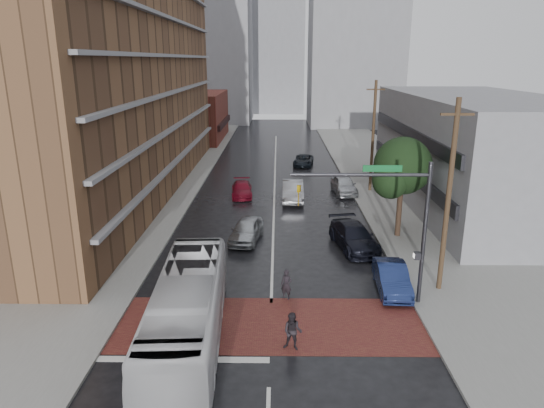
{
  "coord_description": "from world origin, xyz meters",
  "views": [
    {
      "loc": [
        0.31,
        -19.26,
        11.68
      ],
      "look_at": [
        -0.03,
        8.13,
        3.5
      ],
      "focal_mm": 32.0,
      "sensor_mm": 36.0,
      "label": 1
    }
  ],
  "objects_px": {
    "car_parked_far": "(344,185)",
    "car_parked_mid": "(354,237)",
    "car_travel_c": "(242,189)",
    "car_parked_near": "(392,278)",
    "pedestrian_a": "(286,285)",
    "car_travel_a": "(246,230)",
    "suv_travel": "(303,160)",
    "transit_bus": "(188,312)",
    "pedestrian_b": "(293,332)",
    "car_travel_b": "(293,191)"
  },
  "relations": [
    {
      "from": "car_parked_far",
      "to": "car_parked_mid",
      "type": "bearing_deg",
      "value": -99.31
    },
    {
      "from": "car_travel_c",
      "to": "car_parked_near",
      "type": "bearing_deg",
      "value": -67.87
    },
    {
      "from": "pedestrian_a",
      "to": "car_travel_a",
      "type": "distance_m",
      "value": 8.62
    },
    {
      "from": "car_travel_a",
      "to": "suv_travel",
      "type": "height_order",
      "value": "car_travel_a"
    },
    {
      "from": "car_parked_far",
      "to": "car_travel_c",
      "type": "bearing_deg",
      "value": -178.53
    },
    {
      "from": "transit_bus",
      "to": "pedestrian_a",
      "type": "relative_size",
      "value": 7.15
    },
    {
      "from": "suv_travel",
      "to": "transit_bus",
      "type": "bearing_deg",
      "value": -91.74
    },
    {
      "from": "car_parked_mid",
      "to": "car_travel_a",
      "type": "bearing_deg",
      "value": 159.28
    },
    {
      "from": "pedestrian_a",
      "to": "car_travel_c",
      "type": "height_order",
      "value": "pedestrian_a"
    },
    {
      "from": "car_parked_near",
      "to": "car_travel_a",
      "type": "bearing_deg",
      "value": 140.75
    },
    {
      "from": "car_parked_mid",
      "to": "car_parked_far",
      "type": "height_order",
      "value": "car_parked_far"
    },
    {
      "from": "pedestrian_b",
      "to": "car_parked_mid",
      "type": "bearing_deg",
      "value": 84.53
    },
    {
      "from": "pedestrian_a",
      "to": "transit_bus",
      "type": "bearing_deg",
      "value": -112.72
    },
    {
      "from": "suv_travel",
      "to": "car_parked_far",
      "type": "height_order",
      "value": "car_parked_far"
    },
    {
      "from": "car_parked_mid",
      "to": "car_travel_b",
      "type": "bearing_deg",
      "value": 97.43
    },
    {
      "from": "pedestrian_b",
      "to": "car_travel_b",
      "type": "bearing_deg",
      "value": 103.15
    },
    {
      "from": "pedestrian_a",
      "to": "car_travel_b",
      "type": "bearing_deg",
      "value": 109.51
    },
    {
      "from": "transit_bus",
      "to": "car_travel_b",
      "type": "relative_size",
      "value": 2.2
    },
    {
      "from": "transit_bus",
      "to": "car_travel_c",
      "type": "relative_size",
      "value": 2.58
    },
    {
      "from": "car_parked_near",
      "to": "car_parked_far",
      "type": "xyz_separation_m",
      "value": [
        0.0,
        19.31,
        0.09
      ]
    },
    {
      "from": "transit_bus",
      "to": "car_parked_near",
      "type": "xyz_separation_m",
      "value": [
        9.75,
        5.22,
        -0.85
      ]
    },
    {
      "from": "pedestrian_b",
      "to": "suv_travel",
      "type": "height_order",
      "value": "pedestrian_b"
    },
    {
      "from": "car_travel_a",
      "to": "car_travel_b",
      "type": "height_order",
      "value": "car_travel_b"
    },
    {
      "from": "car_parked_mid",
      "to": "car_travel_c",
      "type": "bearing_deg",
      "value": 112.56
    },
    {
      "from": "car_travel_c",
      "to": "car_parked_near",
      "type": "xyz_separation_m",
      "value": [
        9.19,
        -18.34,
        0.08
      ]
    },
    {
      "from": "car_parked_near",
      "to": "transit_bus",
      "type": "bearing_deg",
      "value": -149.25
    },
    {
      "from": "pedestrian_a",
      "to": "suv_travel",
      "type": "distance_m",
      "value": 32.45
    },
    {
      "from": "car_parked_mid",
      "to": "pedestrian_b",
      "type": "bearing_deg",
      "value": -121.0
    },
    {
      "from": "pedestrian_a",
      "to": "car_travel_a",
      "type": "height_order",
      "value": "pedestrian_a"
    },
    {
      "from": "car_travel_b",
      "to": "car_travel_c",
      "type": "bearing_deg",
      "value": 164.06
    },
    {
      "from": "pedestrian_b",
      "to": "car_travel_a",
      "type": "xyz_separation_m",
      "value": [
        -2.73,
        12.73,
        -0.09
      ]
    },
    {
      "from": "car_travel_a",
      "to": "car_travel_b",
      "type": "bearing_deg",
      "value": 80.71
    },
    {
      "from": "car_travel_b",
      "to": "car_travel_c",
      "type": "xyz_separation_m",
      "value": [
        -4.49,
        1.35,
        -0.21
      ]
    },
    {
      "from": "suv_travel",
      "to": "car_parked_mid",
      "type": "relative_size",
      "value": 0.83
    },
    {
      "from": "car_travel_b",
      "to": "car_travel_c",
      "type": "distance_m",
      "value": 4.7
    },
    {
      "from": "car_travel_a",
      "to": "transit_bus",
      "type": "bearing_deg",
      "value": -87.78
    },
    {
      "from": "car_travel_b",
      "to": "car_parked_near",
      "type": "xyz_separation_m",
      "value": [
        4.7,
        -16.99,
        -0.13
      ]
    },
    {
      "from": "suv_travel",
      "to": "pedestrian_b",
      "type": "bearing_deg",
      "value": -84.94
    },
    {
      "from": "pedestrian_b",
      "to": "car_parked_mid",
      "type": "xyz_separation_m",
      "value": [
        4.25,
        11.5,
        -0.06
      ]
    },
    {
      "from": "pedestrian_b",
      "to": "suv_travel",
      "type": "bearing_deg",
      "value": 101.28
    },
    {
      "from": "pedestrian_b",
      "to": "transit_bus",
      "type": "bearing_deg",
      "value": -168.85
    },
    {
      "from": "transit_bus",
      "to": "pedestrian_b",
      "type": "height_order",
      "value": "transit_bus"
    },
    {
      "from": "car_travel_c",
      "to": "car_travel_a",
      "type": "bearing_deg",
      "value": -88.78
    },
    {
      "from": "pedestrian_b",
      "to": "car_travel_a",
      "type": "relative_size",
      "value": 0.38
    },
    {
      "from": "pedestrian_b",
      "to": "car_parked_near",
      "type": "xyz_separation_m",
      "value": [
        5.35,
        5.5,
        -0.13
      ]
    },
    {
      "from": "transit_bus",
      "to": "pedestrian_a",
      "type": "bearing_deg",
      "value": 41.94
    },
    {
      "from": "transit_bus",
      "to": "car_parked_mid",
      "type": "distance_m",
      "value": 14.18
    },
    {
      "from": "pedestrian_a",
      "to": "car_travel_c",
      "type": "xyz_separation_m",
      "value": [
        -3.65,
        19.34,
        -0.15
      ]
    },
    {
      "from": "car_parked_near",
      "to": "car_parked_far",
      "type": "height_order",
      "value": "car_parked_far"
    },
    {
      "from": "pedestrian_b",
      "to": "car_parked_far",
      "type": "xyz_separation_m",
      "value": [
        5.35,
        24.81,
        -0.03
      ]
    }
  ]
}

